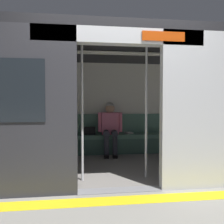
{
  "coord_description": "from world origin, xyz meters",
  "views": [
    {
      "loc": [
        0.47,
        2.91,
        1.15
      ],
      "look_at": [
        -0.06,
        -1.25,
        0.99
      ],
      "focal_mm": 36.46,
      "sensor_mm": 36.0,
      "label": 1
    }
  ],
  "objects_px": {
    "grab_pole_far": "(146,110)",
    "handbag": "(90,131)",
    "grab_pole_door": "(82,111)",
    "bench_seat": "(104,139)",
    "person_seated": "(110,125)",
    "train_car": "(105,85)",
    "book": "(129,133)"
  },
  "relations": [
    {
      "from": "bench_seat",
      "to": "grab_pole_door",
      "type": "xyz_separation_m",
      "value": [
        0.49,
        1.77,
        0.71
      ]
    },
    {
      "from": "train_car",
      "to": "grab_pole_far",
      "type": "height_order",
      "value": "train_car"
    },
    {
      "from": "train_car",
      "to": "grab_pole_door",
      "type": "relative_size",
      "value": 3.07
    },
    {
      "from": "person_seated",
      "to": "handbag",
      "type": "xyz_separation_m",
      "value": [
        0.46,
        -0.1,
        -0.14
      ]
    },
    {
      "from": "person_seated",
      "to": "grab_pole_door",
      "type": "height_order",
      "value": "grab_pole_door"
    },
    {
      "from": "grab_pole_far",
      "to": "bench_seat",
      "type": "bearing_deg",
      "value": -74.31
    },
    {
      "from": "bench_seat",
      "to": "grab_pole_far",
      "type": "xyz_separation_m",
      "value": [
        -0.49,
        1.74,
        0.71
      ]
    },
    {
      "from": "train_car",
      "to": "handbag",
      "type": "relative_size",
      "value": 24.62
    },
    {
      "from": "grab_pole_door",
      "to": "grab_pole_far",
      "type": "relative_size",
      "value": 1.0
    },
    {
      "from": "grab_pole_far",
      "to": "handbag",
      "type": "bearing_deg",
      "value": -65.4
    },
    {
      "from": "train_car",
      "to": "grab_pole_door",
      "type": "bearing_deg",
      "value": 61.84
    },
    {
      "from": "book",
      "to": "grab_pole_door",
      "type": "distance_m",
      "value": 2.22
    },
    {
      "from": "train_car",
      "to": "person_seated",
      "type": "xyz_separation_m",
      "value": [
        -0.21,
        -0.95,
        -0.82
      ]
    },
    {
      "from": "person_seated",
      "to": "grab_pole_door",
      "type": "bearing_deg",
      "value": 70.15
    },
    {
      "from": "book",
      "to": "grab_pole_far",
      "type": "distance_m",
      "value": 1.92
    },
    {
      "from": "handbag",
      "to": "grab_pole_far",
      "type": "xyz_separation_m",
      "value": [
        -0.82,
        1.79,
        0.52
      ]
    },
    {
      "from": "book",
      "to": "grab_pole_far",
      "type": "xyz_separation_m",
      "value": [
        0.1,
        1.82,
        0.59
      ]
    },
    {
      "from": "handbag",
      "to": "book",
      "type": "relative_size",
      "value": 1.18
    },
    {
      "from": "bench_seat",
      "to": "handbag",
      "type": "distance_m",
      "value": 0.38
    },
    {
      "from": "train_car",
      "to": "bench_seat",
      "type": "height_order",
      "value": "train_car"
    },
    {
      "from": "book",
      "to": "grab_pole_door",
      "type": "xyz_separation_m",
      "value": [
        1.07,
        1.85,
        0.59
      ]
    },
    {
      "from": "person_seated",
      "to": "grab_pole_door",
      "type": "distance_m",
      "value": 1.86
    },
    {
      "from": "person_seated",
      "to": "book",
      "type": "distance_m",
      "value": 0.52
    },
    {
      "from": "grab_pole_far",
      "to": "grab_pole_door",
      "type": "bearing_deg",
      "value": 1.69
    },
    {
      "from": "bench_seat",
      "to": "handbag",
      "type": "height_order",
      "value": "handbag"
    },
    {
      "from": "person_seated",
      "to": "train_car",
      "type": "bearing_deg",
      "value": 77.45
    },
    {
      "from": "train_car",
      "to": "person_seated",
      "type": "bearing_deg",
      "value": -102.55
    },
    {
      "from": "bench_seat",
      "to": "grab_pole_door",
      "type": "bearing_deg",
      "value": 74.56
    },
    {
      "from": "train_car",
      "to": "book",
      "type": "xyz_separation_m",
      "value": [
        -0.66,
        -1.09,
        -1.03
      ]
    },
    {
      "from": "bench_seat",
      "to": "book",
      "type": "distance_m",
      "value": 0.6
    },
    {
      "from": "handbag",
      "to": "grab_pole_door",
      "type": "relative_size",
      "value": 0.12
    },
    {
      "from": "train_car",
      "to": "bench_seat",
      "type": "bearing_deg",
      "value": -94.64
    }
  ]
}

